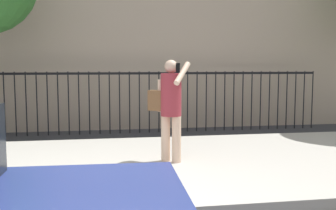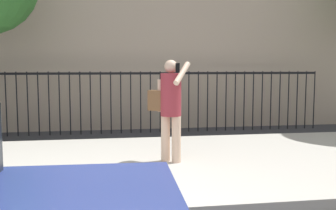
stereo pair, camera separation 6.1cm
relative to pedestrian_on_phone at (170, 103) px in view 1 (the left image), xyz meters
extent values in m
cube|color=#B2ADA3|center=(-1.29, 0.06, -1.05)|extent=(28.00, 4.40, 0.15)
cube|color=black|center=(-1.29, 3.76, 0.42)|extent=(12.00, 0.04, 0.06)
cylinder|color=black|center=(-3.46, 3.76, -0.33)|extent=(0.03, 0.03, 1.60)
cylinder|color=black|center=(-3.20, 3.76, -0.33)|extent=(0.03, 0.03, 1.60)
cylinder|color=black|center=(-2.95, 3.76, -0.33)|extent=(0.03, 0.03, 1.60)
cylinder|color=black|center=(-2.69, 3.76, -0.33)|extent=(0.03, 0.03, 1.60)
cylinder|color=black|center=(-2.44, 3.76, -0.33)|extent=(0.03, 0.03, 1.60)
cylinder|color=black|center=(-2.18, 3.76, -0.33)|extent=(0.03, 0.03, 1.60)
cylinder|color=black|center=(-1.93, 3.76, -0.33)|extent=(0.03, 0.03, 1.60)
cylinder|color=black|center=(-1.67, 3.76, -0.33)|extent=(0.03, 0.03, 1.60)
cylinder|color=black|center=(-1.42, 3.76, -0.33)|extent=(0.03, 0.03, 1.60)
cylinder|color=black|center=(-1.16, 3.76, -0.33)|extent=(0.03, 0.03, 1.60)
cylinder|color=black|center=(-0.91, 3.76, -0.33)|extent=(0.03, 0.03, 1.60)
cylinder|color=black|center=(-0.65, 3.76, -0.33)|extent=(0.03, 0.03, 1.60)
cylinder|color=black|center=(-0.40, 3.76, -0.33)|extent=(0.03, 0.03, 1.60)
cylinder|color=black|center=(-0.14, 3.76, -0.33)|extent=(0.03, 0.03, 1.60)
cylinder|color=black|center=(0.11, 3.76, -0.33)|extent=(0.03, 0.03, 1.60)
cylinder|color=black|center=(0.37, 3.76, -0.33)|extent=(0.03, 0.03, 1.60)
cylinder|color=black|center=(0.63, 3.76, -0.33)|extent=(0.03, 0.03, 1.60)
cylinder|color=black|center=(0.88, 3.76, -0.33)|extent=(0.03, 0.03, 1.60)
cylinder|color=black|center=(1.14, 3.76, -0.33)|extent=(0.03, 0.03, 1.60)
cylinder|color=black|center=(1.39, 3.76, -0.33)|extent=(0.03, 0.03, 1.60)
cylinder|color=black|center=(1.65, 3.76, -0.33)|extent=(0.03, 0.03, 1.60)
cylinder|color=black|center=(1.90, 3.76, -0.33)|extent=(0.03, 0.03, 1.60)
cylinder|color=black|center=(2.16, 3.76, -0.33)|extent=(0.03, 0.03, 1.60)
cylinder|color=black|center=(2.41, 3.76, -0.33)|extent=(0.03, 0.03, 1.60)
cylinder|color=black|center=(2.67, 3.76, -0.33)|extent=(0.03, 0.03, 1.60)
cylinder|color=black|center=(2.92, 3.76, -0.33)|extent=(0.03, 0.03, 1.60)
cylinder|color=black|center=(3.18, 3.76, -0.33)|extent=(0.03, 0.03, 1.60)
cylinder|color=black|center=(3.43, 3.76, -0.33)|extent=(0.03, 0.03, 1.60)
cylinder|color=black|center=(3.69, 3.76, -0.33)|extent=(0.03, 0.03, 1.60)
cylinder|color=black|center=(3.94, 3.76, -0.33)|extent=(0.03, 0.03, 1.60)
cylinder|color=black|center=(4.20, 3.76, -0.33)|extent=(0.03, 0.03, 1.60)
cylinder|color=black|center=(4.45, 3.76, -0.33)|extent=(0.03, 0.03, 1.60)
cylinder|color=black|center=(4.71, 3.76, -0.33)|extent=(0.03, 0.03, 1.60)
cylinder|color=beige|center=(0.10, -0.08, -0.59)|extent=(0.15, 0.15, 0.77)
cylinder|color=beige|center=(-0.06, 0.04, -0.59)|extent=(0.15, 0.15, 0.77)
cylinder|color=#992D38|center=(0.02, -0.02, 0.14)|extent=(0.48, 0.48, 0.70)
sphere|color=beige|center=(0.02, -0.02, 0.60)|extent=(0.22, 0.22, 0.22)
cylinder|color=beige|center=(0.18, -0.13, 0.49)|extent=(0.36, 0.45, 0.38)
cylinder|color=beige|center=(-0.14, 0.10, 0.12)|extent=(0.09, 0.09, 0.53)
cube|color=black|center=(0.11, -0.15, 0.58)|extent=(0.06, 0.05, 0.15)
cube|color=brown|center=(-0.19, 0.14, 0.03)|extent=(0.32, 0.30, 0.34)
camera|label=1|loc=(-1.09, -6.29, 0.60)|focal=41.71mm
camera|label=2|loc=(-1.03, -6.30, 0.60)|focal=41.71mm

